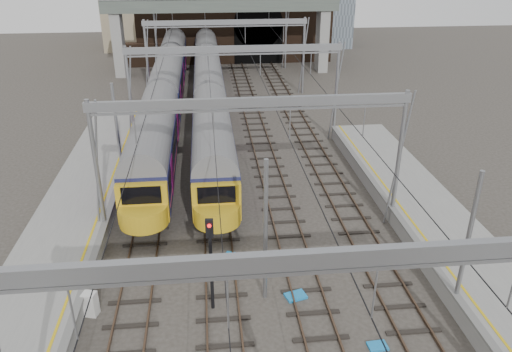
{
  "coord_description": "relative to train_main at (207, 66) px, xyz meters",
  "views": [
    {
      "loc": [
        -2.34,
        -16.53,
        15.03
      ],
      "look_at": [
        0.43,
        10.15,
        2.4
      ],
      "focal_mm": 35.0,
      "sensor_mm": 36.0,
      "label": 1
    }
  ],
  "objects": [
    {
      "name": "train_second",
      "position": [
        -4.0,
        -7.01,
        0.05
      ],
      "size": [
        2.86,
        49.63,
        4.9
      ],
      "color": "black",
      "rests_on": "ground"
    },
    {
      "name": "retaining_wall",
      "position": [
        3.4,
        12.5,
        1.86
      ],
      "size": [
        28.0,
        2.75,
        9.0
      ],
      "color": "#322116",
      "rests_on": "ground"
    },
    {
      "name": "equip_cover_a",
      "position": [
        3.43,
        -37.6,
        -2.42
      ],
      "size": [
        1.1,
        0.91,
        0.11
      ],
      "primitive_type": "cube",
      "rotation": [
        0.0,
        0.0,
        0.28
      ],
      "color": "#1B83CF",
      "rests_on": "ground"
    },
    {
      "name": "tracks",
      "position": [
        2.0,
        -24.43,
        -2.45
      ],
      "size": [
        14.4,
        80.0,
        0.22
      ],
      "color": "#4C3828",
      "rests_on": "ground"
    },
    {
      "name": "platform_left",
      "position": [
        -8.18,
        -36.93,
        -1.92
      ],
      "size": [
        4.32,
        55.0,
        1.12
      ],
      "color": "gray",
      "rests_on": "ground"
    },
    {
      "name": "overhead_line",
      "position": [
        2.0,
        -17.94,
        4.1
      ],
      "size": [
        16.8,
        80.0,
        8.0
      ],
      "color": "gray",
      "rests_on": "ground"
    },
    {
      "name": "relay_cabinet",
      "position": [
        -5.8,
        -37.85,
        -1.89
      ],
      "size": [
        0.69,
        0.62,
        1.16
      ],
      "primitive_type": "cube",
      "rotation": [
        0.0,
        0.0,
        -0.27
      ],
      "color": "silver",
      "rests_on": "ground"
    },
    {
      "name": "signal_near_left",
      "position": [
        -0.43,
        -38.02,
        0.52
      ],
      "size": [
        0.34,
        0.46,
        4.72
      ],
      "rotation": [
        0.0,
        0.0,
        -0.05
      ],
      "color": "black",
      "rests_on": "ground"
    },
    {
      "name": "equip_cover_b",
      "position": [
        0.73,
        -34.07,
        -2.42
      ],
      "size": [
        1.09,
        0.94,
        0.11
      ],
      "primitive_type": "cube",
      "rotation": [
        0.0,
        0.0,
        -0.37
      ],
      "color": "#1B83CF",
      "rests_on": "ground"
    },
    {
      "name": "equip_cover_c",
      "position": [
        6.21,
        -41.08,
        -2.43
      ],
      "size": [
        0.83,
        0.61,
        0.09
      ],
      "primitive_type": "cube",
      "rotation": [
        0.0,
        0.0,
        0.07
      ],
      "color": "#1B83CF",
      "rests_on": "ground"
    },
    {
      "name": "overbridge",
      "position": [
        2.0,
        6.57,
        4.8
      ],
      "size": [
        28.0,
        3.0,
        9.25
      ],
      "color": "gray",
      "rests_on": "ground"
    },
    {
      "name": "train_main",
      "position": [
        0.0,
        0.0,
        0.0
      ],
      "size": [
        2.77,
        64.14,
        4.78
      ],
      "color": "black",
      "rests_on": "ground"
    },
    {
      "name": "ground",
      "position": [
        2.0,
        -39.43,
        -2.47
      ],
      "size": [
        160.0,
        160.0,
        0.0
      ],
      "primitive_type": "plane",
      "color": "#38332D",
      "rests_on": "ground"
    }
  ]
}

